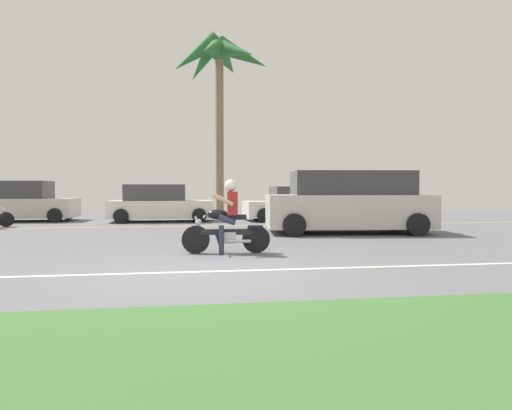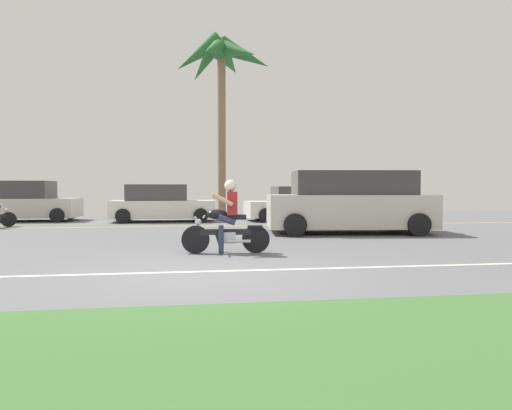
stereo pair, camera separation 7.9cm
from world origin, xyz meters
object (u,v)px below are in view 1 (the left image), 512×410
object	(u,v)px
motorcyclist	(227,222)
parked_car_0	(25,203)
parked_car_1	(160,204)
suv_nearby	(349,203)
palm_tree_0	(219,62)
parked_car_2	(297,204)

from	to	relation	value
motorcyclist	parked_car_0	bearing A→B (deg)	124.92
motorcyclist	parked_car_1	distance (m)	9.58
suv_nearby	parked_car_1	distance (m)	8.14
motorcyclist	palm_tree_0	world-z (taller)	palm_tree_0
motorcyclist	parked_car_2	distance (m)	9.94
motorcyclist	suv_nearby	distance (m)	5.46
motorcyclist	parked_car_1	bearing A→B (deg)	101.20
parked_car_1	parked_car_2	world-z (taller)	parked_car_1
parked_car_1	parked_car_2	bearing A→B (deg)	-1.99
palm_tree_0	suv_nearby	bearing A→B (deg)	-70.80
parked_car_0	palm_tree_0	distance (m)	10.73
motorcyclist	palm_tree_0	size ratio (longest dim) A/B	0.20
motorcyclist	palm_tree_0	distance (m)	14.55
suv_nearby	palm_tree_0	world-z (taller)	palm_tree_0
motorcyclist	parked_car_2	xyz separation A→B (m)	(3.76, 9.21, 0.03)
parked_car_0	palm_tree_0	world-z (taller)	palm_tree_0
motorcyclist	parked_car_1	world-z (taller)	motorcyclist
motorcyclist	suv_nearby	xyz separation A→B (m)	(3.97, 3.74, 0.26)
suv_nearby	palm_tree_0	xyz separation A→B (m)	(-3.18, 9.12, 6.50)
suv_nearby	palm_tree_0	size ratio (longest dim) A/B	0.57
suv_nearby	palm_tree_0	bearing A→B (deg)	109.20
suv_nearby	motorcyclist	bearing A→B (deg)	-136.76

